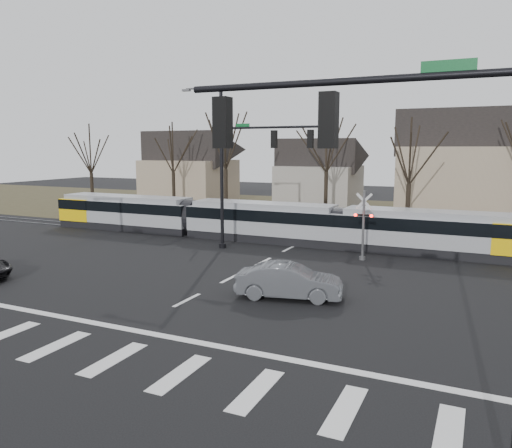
% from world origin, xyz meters
% --- Properties ---
extents(ground, '(140.00, 140.00, 0.00)m').
position_xyz_m(ground, '(0.00, 0.00, 0.00)').
color(ground, black).
extents(grass_verge, '(140.00, 28.00, 0.01)m').
position_xyz_m(grass_verge, '(0.00, 32.00, 0.01)').
color(grass_verge, '#38331E').
rests_on(grass_verge, ground).
extents(crosswalk, '(27.00, 2.60, 0.01)m').
position_xyz_m(crosswalk, '(0.00, -4.00, 0.01)').
color(crosswalk, silver).
rests_on(crosswalk, ground).
extents(stop_line, '(28.00, 0.35, 0.01)m').
position_xyz_m(stop_line, '(0.00, -1.80, 0.01)').
color(stop_line, silver).
rests_on(stop_line, ground).
extents(lane_dashes, '(0.18, 30.00, 0.01)m').
position_xyz_m(lane_dashes, '(0.00, 16.00, 0.01)').
color(lane_dashes, silver).
rests_on(lane_dashes, ground).
extents(rail_pair, '(90.00, 1.52, 0.06)m').
position_xyz_m(rail_pair, '(0.00, 15.80, 0.03)').
color(rail_pair, '#59595E').
rests_on(rail_pair, ground).
extents(tram, '(35.01, 2.60, 2.65)m').
position_xyz_m(tram, '(-2.84, 16.00, 1.45)').
color(tram, gray).
rests_on(tram, ground).
extents(sedan, '(3.54, 5.22, 1.49)m').
position_xyz_m(sedan, '(3.81, 4.11, 0.75)').
color(sedan, '#515358').
rests_on(sedan, ground).
extents(signal_pole_near_right, '(6.72, 0.44, 8.00)m').
position_xyz_m(signal_pole_near_right, '(10.11, -6.00, 5.17)').
color(signal_pole_near_right, black).
rests_on(signal_pole_near_right, ground).
extents(signal_pole_far, '(9.28, 0.44, 10.20)m').
position_xyz_m(signal_pole_far, '(-2.41, 12.50, 5.70)').
color(signal_pole_far, black).
rests_on(signal_pole_far, ground).
extents(rail_crossing_signal, '(1.08, 0.36, 4.00)m').
position_xyz_m(rail_crossing_signal, '(5.00, 12.79, 1.89)').
color(rail_crossing_signal, '#59595B').
rests_on(rail_crossing_signal, ground).
extents(tree_row, '(59.20, 7.20, 10.00)m').
position_xyz_m(tree_row, '(2.00, 26.00, 5.00)').
color(tree_row, black).
rests_on(tree_row, ground).
extents(house_a, '(9.72, 8.64, 8.60)m').
position_xyz_m(house_a, '(-20.00, 34.00, 4.46)').
color(house_a, gray).
rests_on(house_a, ground).
extents(house_b, '(8.64, 7.56, 7.65)m').
position_xyz_m(house_b, '(-5.00, 36.00, 3.97)').
color(house_b, gray).
rests_on(house_b, ground).
extents(house_c, '(10.80, 8.64, 10.10)m').
position_xyz_m(house_c, '(9.00, 33.00, 5.23)').
color(house_c, gray).
rests_on(house_c, ground).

